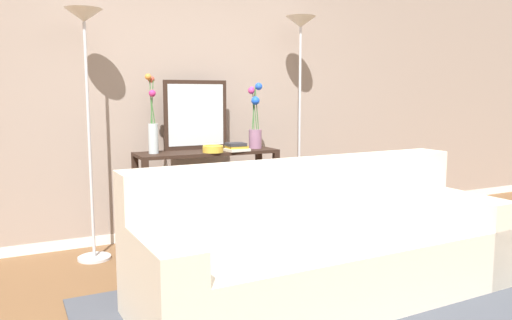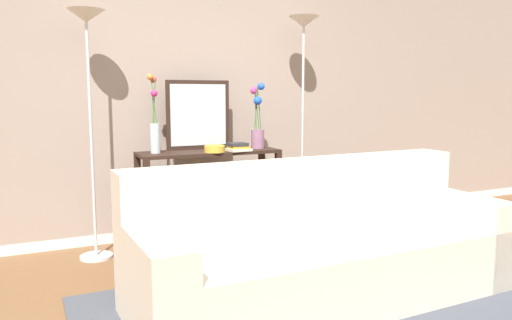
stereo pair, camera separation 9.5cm
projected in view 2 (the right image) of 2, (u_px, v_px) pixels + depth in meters
The scene contains 12 objects.
back_wall at pixel (182, 81), 4.63m from camera, with size 12.00×0.15×2.88m.
area_rug at pixel (335, 305), 3.14m from camera, with size 3.08×1.69×0.01m.
couch at pixel (322, 251), 3.24m from camera, with size 2.52×0.95×0.88m.
console_table at pixel (210, 180), 4.40m from camera, with size 1.23×0.39×0.83m.
floor_lamp_left at pixel (88, 65), 3.87m from camera, with size 0.28×0.28×1.96m.
floor_lamp_right at pixel (303, 64), 4.67m from camera, with size 0.28×0.28×2.03m.
wall_mirror at pixel (198, 115), 4.46m from camera, with size 0.58×0.02×0.61m.
vase_tall_flowers at pixel (155, 125), 4.15m from camera, with size 0.10×0.12×0.66m.
vase_short_flowers at pixel (258, 125), 4.53m from camera, with size 0.13×0.13×0.59m.
fruit_bowl at pixel (215, 149), 4.25m from camera, with size 0.18×0.18×0.06m.
book_stack at pixel (238, 147), 4.34m from camera, with size 0.20×0.18×0.07m.
book_row_under_console at pixel (176, 241), 4.34m from camera, with size 0.38×0.18×0.13m.
Camera 2 is at (-1.38, -2.40, 1.32)m, focal length 35.15 mm.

